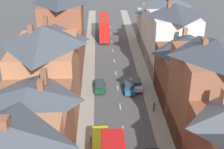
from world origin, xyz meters
The scene contains 12 objects.
pavement_left centered at (-5.10, 38.00, 0.07)m, with size 2.20×104.00×0.14m, color gray.
pavement_right centered at (5.10, 38.00, 0.07)m, with size 2.20×104.00×0.14m, color gray.
centre_line_dashes centered at (0.00, 36.00, 0.01)m, with size 0.14×97.80×0.01m.
terrace_row_left centered at (-10.18, 22.61, 6.11)m, with size 8.00×66.88×14.69m.
terrace_row_right centered at (10.19, 23.59, 6.27)m, with size 8.00×75.42×14.24m.
double_decker_bus_mid_street centered at (-1.81, 62.79, 2.82)m, with size 2.74×10.80×5.30m.
car_near_blue centered at (1.80, 34.93, 0.82)m, with size 1.90×4.57×1.62m.
car_parked_right_a centered at (3.10, 35.75, 0.84)m, with size 1.90×4.13×1.68m.
car_parked_left_b centered at (-3.10, 35.63, 0.81)m, with size 1.90×4.39×1.59m.
delivery_van centered at (-3.10, 18.90, 1.34)m, with size 2.20×5.20×2.41m.
pedestrian_mid_left centered at (-4.33, 21.33, 1.03)m, with size 0.36×0.22×1.61m.
pedestrian_mid_right centered at (4.92, 28.23, 1.03)m, with size 0.36×0.22×1.61m.
Camera 1 is at (-3.03, -11.04, 25.07)m, focal length 50.00 mm.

